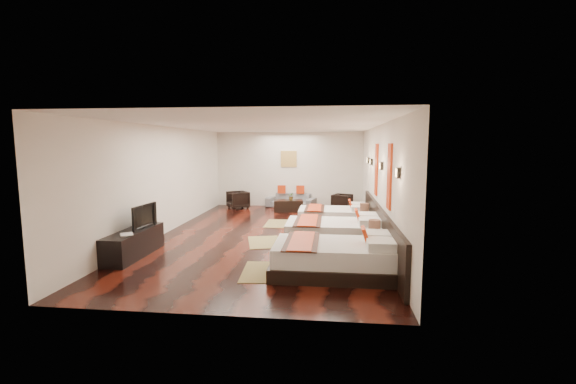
# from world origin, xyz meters

# --- Properties ---
(floor) EXTENTS (5.50, 9.50, 0.01)m
(floor) POSITION_xyz_m (0.00, 0.00, 0.00)
(floor) COLOR black
(floor) RESTS_ON ground
(ceiling) EXTENTS (5.50, 9.50, 0.01)m
(ceiling) POSITION_xyz_m (0.00, 0.00, 2.80)
(ceiling) COLOR white
(ceiling) RESTS_ON floor
(back_wall) EXTENTS (5.50, 0.01, 2.80)m
(back_wall) POSITION_xyz_m (0.00, 4.75, 1.40)
(back_wall) COLOR silver
(back_wall) RESTS_ON floor
(left_wall) EXTENTS (0.01, 9.50, 2.80)m
(left_wall) POSITION_xyz_m (-2.75, 0.00, 1.40)
(left_wall) COLOR silver
(left_wall) RESTS_ON floor
(right_wall) EXTENTS (0.01, 9.50, 2.80)m
(right_wall) POSITION_xyz_m (2.75, 0.00, 1.40)
(right_wall) COLOR silver
(right_wall) RESTS_ON floor
(headboard_panel) EXTENTS (0.08, 6.60, 0.90)m
(headboard_panel) POSITION_xyz_m (2.71, -0.80, 0.45)
(headboard_panel) COLOR black
(headboard_panel) RESTS_ON floor
(bed_near) EXTENTS (2.28, 1.43, 0.87)m
(bed_near) POSITION_xyz_m (1.70, -2.82, 0.30)
(bed_near) COLOR black
(bed_near) RESTS_ON floor
(bed_mid) EXTENTS (2.28, 1.43, 0.87)m
(bed_mid) POSITION_xyz_m (1.70, -0.87, 0.30)
(bed_mid) COLOR black
(bed_mid) RESTS_ON floor
(bed_far) EXTENTS (2.05, 1.29, 0.78)m
(bed_far) POSITION_xyz_m (1.70, 1.29, 0.27)
(bed_far) COLOR black
(bed_far) RESTS_ON floor
(nightstand_a) EXTENTS (0.43, 0.43, 0.86)m
(nightstand_a) POSITION_xyz_m (2.45, -2.09, 0.30)
(nightstand_a) COLOR black
(nightstand_a) RESTS_ON floor
(nightstand_b) EXTENTS (0.42, 0.42, 0.84)m
(nightstand_b) POSITION_xyz_m (2.45, 0.22, 0.29)
(nightstand_b) COLOR black
(nightstand_b) RESTS_ON floor
(jute_mat_near) EXTENTS (0.84, 1.25, 0.01)m
(jute_mat_near) POSITION_xyz_m (0.37, -2.90, 0.01)
(jute_mat_near) COLOR olive
(jute_mat_near) RESTS_ON floor
(jute_mat_mid) EXTENTS (1.03, 1.35, 0.01)m
(jute_mat_mid) POSITION_xyz_m (0.02, -0.77, 0.01)
(jute_mat_mid) COLOR olive
(jute_mat_mid) RESTS_ON floor
(jute_mat_far) EXTENTS (0.77, 1.21, 0.01)m
(jute_mat_far) POSITION_xyz_m (0.06, 1.43, 0.01)
(jute_mat_far) COLOR olive
(jute_mat_far) RESTS_ON floor
(tv_console) EXTENTS (0.50, 1.80, 0.55)m
(tv_console) POSITION_xyz_m (-2.50, -2.19, 0.28)
(tv_console) COLOR black
(tv_console) RESTS_ON floor
(tv) EXTENTS (0.18, 0.89, 0.51)m
(tv) POSITION_xyz_m (-2.45, -1.94, 0.81)
(tv) COLOR black
(tv) RESTS_ON tv_console
(book) EXTENTS (0.36, 0.39, 0.03)m
(book) POSITION_xyz_m (-2.50, -2.69, 0.56)
(book) COLOR black
(book) RESTS_ON tv_console
(figurine) EXTENTS (0.38, 0.38, 0.33)m
(figurine) POSITION_xyz_m (-2.50, -1.46, 0.71)
(figurine) COLOR brown
(figurine) RESTS_ON tv_console
(sofa) EXTENTS (1.92, 1.13, 0.53)m
(sofa) POSITION_xyz_m (0.11, 4.45, 0.26)
(sofa) COLOR slate
(sofa) RESTS_ON floor
(armchair_left) EXTENTS (0.96, 0.96, 0.63)m
(armchair_left) POSITION_xyz_m (-1.80, 4.02, 0.32)
(armchair_left) COLOR black
(armchair_left) RESTS_ON floor
(armchair_right) EXTENTS (0.83, 0.81, 0.58)m
(armchair_right) POSITION_xyz_m (2.00, 4.04, 0.29)
(armchair_right) COLOR black
(armchair_right) RESTS_ON floor
(coffee_table) EXTENTS (1.06, 0.64, 0.40)m
(coffee_table) POSITION_xyz_m (0.11, 3.57, 0.20)
(coffee_table) COLOR black
(coffee_table) RESTS_ON floor
(table_plant) EXTENTS (0.27, 0.25, 0.27)m
(table_plant) POSITION_xyz_m (0.21, 3.60, 0.53)
(table_plant) COLOR #296321
(table_plant) RESTS_ON coffee_table
(orange_panel_a) EXTENTS (0.04, 0.40, 1.30)m
(orange_panel_a) POSITION_xyz_m (2.73, -1.90, 1.70)
(orange_panel_a) COLOR #D86014
(orange_panel_a) RESTS_ON right_wall
(orange_panel_b) EXTENTS (0.04, 0.40, 1.30)m
(orange_panel_b) POSITION_xyz_m (2.73, 0.30, 1.70)
(orange_panel_b) COLOR #D86014
(orange_panel_b) RESTS_ON right_wall
(sconce_near) EXTENTS (0.07, 0.12, 0.18)m
(sconce_near) POSITION_xyz_m (2.70, -3.00, 1.85)
(sconce_near) COLOR black
(sconce_near) RESTS_ON right_wall
(sconce_mid) EXTENTS (0.07, 0.12, 0.18)m
(sconce_mid) POSITION_xyz_m (2.70, -0.80, 1.85)
(sconce_mid) COLOR black
(sconce_mid) RESTS_ON right_wall
(sconce_far) EXTENTS (0.07, 0.12, 0.18)m
(sconce_far) POSITION_xyz_m (2.70, 1.40, 1.85)
(sconce_far) COLOR black
(sconce_far) RESTS_ON right_wall
(sconce_lounge) EXTENTS (0.07, 0.12, 0.18)m
(sconce_lounge) POSITION_xyz_m (2.70, 2.30, 1.85)
(sconce_lounge) COLOR black
(sconce_lounge) RESTS_ON right_wall
(gold_artwork) EXTENTS (0.60, 0.04, 0.60)m
(gold_artwork) POSITION_xyz_m (0.00, 4.73, 1.80)
(gold_artwork) COLOR #AD873F
(gold_artwork) RESTS_ON back_wall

